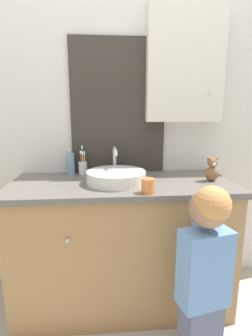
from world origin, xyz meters
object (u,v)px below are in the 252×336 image
at_px(sink_basin, 116,176).
at_px(teddy_bear, 212,170).
at_px(toothbrush_holder, 83,167).
at_px(drinking_cup, 148,186).
at_px(child_figure, 205,266).
at_px(soap_dispenser, 71,164).

relative_size(sink_basin, teddy_bear, 2.67).
bearing_deg(toothbrush_holder, drinking_cup, -50.25).
bearing_deg(toothbrush_holder, child_figure, -49.69).
height_order(sink_basin, soap_dispenser, sink_basin).
bearing_deg(soap_dispenser, sink_basin, -37.04).
xyz_separation_m(toothbrush_holder, drinking_cup, (0.38, -0.46, -0.01)).
height_order(toothbrush_holder, child_figure, toothbrush_holder).
xyz_separation_m(teddy_bear, drinking_cup, (-0.44, -0.21, -0.03)).
height_order(sink_basin, child_figure, sink_basin).
xyz_separation_m(sink_basin, teddy_bear, (0.60, -0.01, 0.03)).
bearing_deg(toothbrush_holder, teddy_bear, -16.98).
bearing_deg(child_figure, drinking_cup, 131.26).
distance_m(child_figure, drinking_cup, 0.48).
bearing_deg(teddy_bear, toothbrush_holder, 163.02).
distance_m(toothbrush_holder, soap_dispenser, 0.09).
bearing_deg(child_figure, toothbrush_holder, 130.31).
bearing_deg(soap_dispenser, toothbrush_holder, 7.86).
bearing_deg(teddy_bear, sink_basin, 178.95).
xyz_separation_m(sink_basin, drinking_cup, (0.16, -0.22, -0.00)).
bearing_deg(drinking_cup, sink_basin, 126.23).
distance_m(soap_dispenser, teddy_bear, 0.94).
relative_size(toothbrush_holder, soap_dispenser, 1.07).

